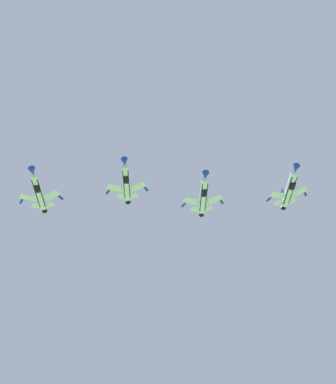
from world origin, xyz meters
The scene contains 4 objects.
fighter_jet_lead centered at (11.95, 88.58, 76.71)m, with size 10.27×15.84×4.38m.
fighter_jet_left_wing centered at (-8.50, 84.18, 74.54)m, with size 10.37×15.84×4.38m.
fighter_jet_right_wing centered at (-26.39, 79.29, 77.74)m, with size 10.37×15.84×4.38m.
fighter_jet_left_outer centered at (-46.61, 75.02, 74.93)m, with size 10.34×15.84×4.39m.
Camera 1 is at (1.67, -3.87, 1.90)m, focal length 44.92 mm.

